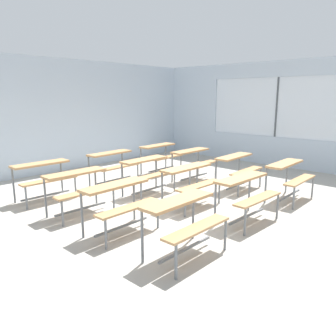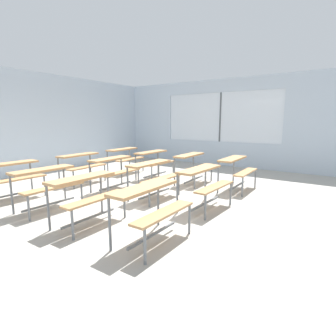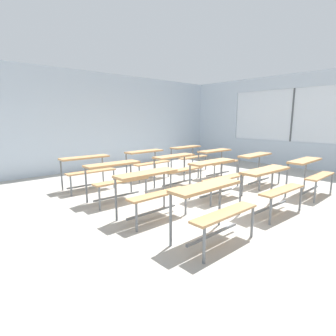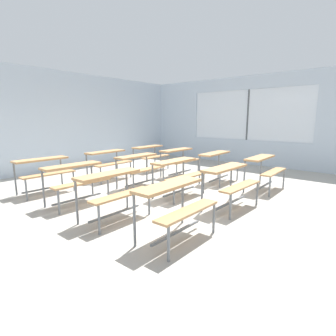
% 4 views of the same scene
% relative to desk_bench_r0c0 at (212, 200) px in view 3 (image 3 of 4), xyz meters
% --- Properties ---
extents(ground, '(10.00, 9.00, 0.05)m').
position_rel_desk_bench_r0c0_xyz_m(ground, '(1.22, 1.25, -0.59)').
color(ground, '#ADA89E').
extents(wall_back, '(10.00, 0.12, 3.00)m').
position_rel_desk_bench_r0c0_xyz_m(wall_back, '(1.22, 5.75, 0.94)').
color(wall_back, silver).
rests_on(wall_back, ground).
extents(wall_right, '(0.12, 9.00, 3.00)m').
position_rel_desk_bench_r0c0_xyz_m(wall_right, '(6.22, 1.12, 0.88)').
color(wall_right, silver).
rests_on(wall_right, ground).
extents(desk_bench_r0c0, '(1.10, 0.59, 0.74)m').
position_rel_desk_bench_r0c0_xyz_m(desk_bench_r0c0, '(0.00, 0.00, 0.00)').
color(desk_bench_r0c0, tan).
rests_on(desk_bench_r0c0, ground).
extents(desk_bench_r0c1, '(1.12, 0.63, 0.74)m').
position_rel_desk_bench_r0c0_xyz_m(desk_bench_r0c1, '(1.60, 0.02, 0.00)').
color(desk_bench_r0c1, tan).
rests_on(desk_bench_r0c1, ground).
extents(desk_bench_r0c2, '(1.11, 0.61, 0.74)m').
position_rel_desk_bench_r0c0_xyz_m(desk_bench_r0c2, '(3.21, 0.00, 0.00)').
color(desk_bench_r0c2, tan).
rests_on(desk_bench_r0c2, ground).
extents(desk_bench_r1c0, '(1.10, 0.60, 0.74)m').
position_rel_desk_bench_r0c0_xyz_m(desk_bench_r1c0, '(-0.08, 1.19, 0.00)').
color(desk_bench_r1c0, tan).
rests_on(desk_bench_r1c0, ground).
extents(desk_bench_r1c1, '(1.11, 0.61, 0.74)m').
position_rel_desk_bench_r0c0_xyz_m(desk_bench_r1c1, '(1.60, 1.19, 0.00)').
color(desk_bench_r1c1, tan).
rests_on(desk_bench_r1c1, ground).
extents(desk_bench_r1c2, '(1.12, 0.63, 0.74)m').
position_rel_desk_bench_r0c0_xyz_m(desk_bench_r1c2, '(3.21, 1.16, 0.00)').
color(desk_bench_r1c2, tan).
rests_on(desk_bench_r1c2, ground).
extents(desk_bench_r2c0, '(1.11, 0.61, 0.74)m').
position_rel_desk_bench_r0c0_xyz_m(desk_bench_r2c0, '(-0.05, 2.33, 0.00)').
color(desk_bench_r2c0, tan).
rests_on(desk_bench_r2c0, ground).
extents(desk_bench_r2c1, '(1.11, 0.62, 0.74)m').
position_rel_desk_bench_r0c0_xyz_m(desk_bench_r2c1, '(1.61, 2.34, 0.00)').
color(desk_bench_r2c1, tan).
rests_on(desk_bench_r2c1, ground).
extents(desk_bench_r2c2, '(1.10, 0.60, 0.74)m').
position_rel_desk_bench_r0c0_xyz_m(desk_bench_r2c2, '(3.14, 2.35, 0.00)').
color(desk_bench_r2c2, tan).
rests_on(desk_bench_r2c2, ground).
extents(desk_bench_r3c0, '(1.11, 0.62, 0.74)m').
position_rel_desk_bench_r0c0_xyz_m(desk_bench_r3c0, '(-0.08, 3.54, 0.00)').
color(desk_bench_r3c0, tan).
rests_on(desk_bench_r3c0, ground).
extents(desk_bench_r3c1, '(1.12, 0.63, 0.74)m').
position_rel_desk_bench_r0c0_xyz_m(desk_bench_r3c1, '(1.61, 3.52, 0.00)').
color(desk_bench_r3c1, tan).
rests_on(desk_bench_r3c1, ground).
extents(desk_bench_r3c2, '(1.13, 0.64, 0.74)m').
position_rel_desk_bench_r0c0_xyz_m(desk_bench_r3c2, '(3.22, 3.53, 0.00)').
color(desk_bench_r3c2, tan).
rests_on(desk_bench_r3c2, ground).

